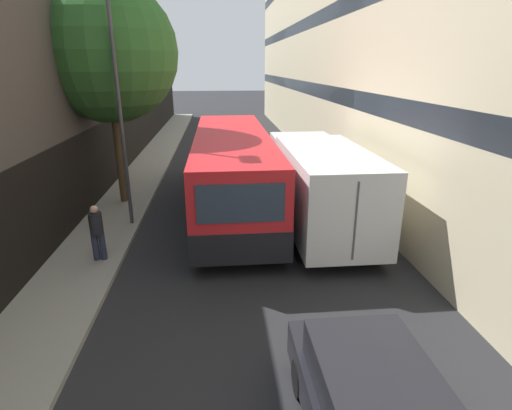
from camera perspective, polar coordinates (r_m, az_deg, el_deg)
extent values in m
plane|color=#232326|center=(15.94, -1.80, 0.41)|extent=(150.00, 150.00, 0.00)
cube|color=gray|center=(16.34, -18.41, 0.11)|extent=(2.02, 60.00, 0.13)
cube|color=#423D38|center=(16.27, -27.55, 12.00)|extent=(2.40, 60.00, 7.38)
cube|color=black|center=(16.39, -24.22, 4.60)|extent=(1.08, 60.00, 2.95)
cube|color=#333D47|center=(16.15, 15.89, 14.27)|extent=(1.08, 60.00, 0.70)
cube|color=black|center=(6.05, 16.56, -22.98)|extent=(1.50, 2.11, 0.57)
cylinder|color=black|center=(7.18, 6.18, -23.42)|extent=(0.16, 0.60, 0.60)
cylinder|color=black|center=(7.60, 18.76, -21.66)|extent=(0.16, 0.60, 0.60)
cube|color=red|center=(14.86, -3.40, 5.56)|extent=(2.59, 10.97, 2.43)
cube|color=black|center=(15.06, -3.34, 2.65)|extent=(2.62, 10.99, 0.85)
cube|color=#2D3847|center=(14.77, -3.43, 6.94)|extent=(2.63, 10.09, 0.78)
cube|color=#2D3847|center=(9.46, -2.21, 0.21)|extent=(2.12, 0.04, 0.97)
cylinder|color=black|center=(18.44, -7.28, 4.51)|extent=(0.24, 1.00, 1.00)
cylinder|color=black|center=(18.49, -0.18, 4.71)|extent=(0.24, 1.00, 1.00)
cylinder|color=black|center=(11.99, -8.14, -3.77)|extent=(0.24, 1.00, 1.00)
cylinder|color=black|center=(12.08, 2.73, -3.41)|extent=(0.24, 1.00, 1.00)
cube|color=silver|center=(15.98, 6.47, 5.93)|extent=(2.25, 2.13, 2.18)
cube|color=silver|center=(12.38, 9.99, 2.28)|extent=(2.34, 5.47, 2.38)
cube|color=#4C4C4C|center=(9.91, 14.04, -2.37)|extent=(0.05, 0.02, 2.02)
cylinder|color=black|center=(16.07, 2.65, 2.35)|extent=(0.22, 0.96, 0.96)
cylinder|color=black|center=(16.48, 9.94, 2.52)|extent=(0.22, 0.96, 0.96)
cylinder|color=black|center=(11.17, 6.39, -5.59)|extent=(0.22, 0.96, 0.96)
cylinder|color=black|center=(11.76, 16.55, -4.99)|extent=(0.22, 0.96, 0.96)
cylinder|color=#23283D|center=(11.73, -21.95, -5.55)|extent=(0.17, 0.17, 0.75)
cylinder|color=#23283D|center=(11.68, -21.05, -5.54)|extent=(0.17, 0.17, 0.75)
cylinder|color=black|center=(11.45, -21.91, -2.47)|extent=(0.35, 0.35, 0.60)
sphere|color=tan|center=(11.32, -22.16, -0.58)|extent=(0.20, 0.20, 0.20)
cylinder|color=#38383D|center=(13.28, -18.92, 12.89)|extent=(0.12, 0.12, 7.55)
cylinder|color=#4C3823|center=(16.07, -18.96, 6.98)|extent=(0.28, 0.28, 3.77)
sphere|color=#285623|center=(15.76, -20.45, 19.82)|extent=(4.88, 4.88, 4.88)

